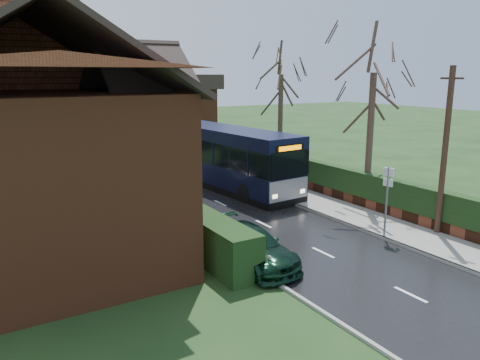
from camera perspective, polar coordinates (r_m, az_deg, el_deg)
ground at (r=19.48m, az=6.20°, el=-6.99°), size 140.00×140.00×0.00m
road at (r=27.74m, az=-6.40°, el=-0.95°), size 6.00×100.00×0.02m
pavement at (r=29.70m, az=1.05°, el=0.17°), size 2.50×100.00×0.14m
kerb_right at (r=29.09m, az=-0.95°, el=-0.09°), size 0.12×100.00×0.14m
kerb_left at (r=26.64m, az=-12.36°, el=-1.66°), size 0.12×100.00×0.10m
front_hedge at (r=21.61m, az=-10.24°, el=-2.88°), size 1.20×16.00×1.60m
picket_fence at (r=21.98m, az=-8.38°, el=-3.50°), size 0.10×16.00×0.90m
right_wall_hedge at (r=30.34m, az=3.54°, el=2.26°), size 0.60×50.00×1.80m
brick_house at (r=19.56m, az=-23.79°, el=5.28°), size 9.30×14.60×10.30m
bus at (r=27.66m, az=-1.90°, el=2.75°), size 3.58×11.73×3.51m
car_silver at (r=26.65m, az=-10.62°, el=-0.22°), size 2.18×4.07×1.32m
car_green at (r=16.62m, az=1.15°, el=-8.07°), size 1.97×4.56×1.31m
car_distant at (r=56.89m, az=-20.04°, el=6.08°), size 2.46×4.13×1.29m
bus_stop_sign at (r=19.59m, az=17.51°, el=-1.38°), size 0.15×0.45×2.99m
telegraph_pole at (r=20.51m, az=23.68°, el=3.09°), size 0.28×0.88×6.90m
tree_right_near at (r=23.62m, az=16.07°, el=13.57°), size 4.39×4.39×9.48m
tree_right_far at (r=33.94m, az=5.06°, el=13.45°), size 4.83×4.83×9.33m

